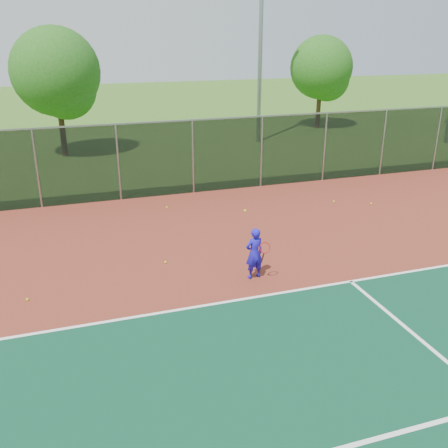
% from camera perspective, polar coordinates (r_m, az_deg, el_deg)
% --- Properties ---
extents(ground, '(120.00, 120.00, 0.00)m').
position_cam_1_polar(ground, '(10.84, 13.46, -15.13)').
color(ground, '#34611B').
rests_on(ground, ground).
extents(court_apron, '(30.00, 20.00, 0.02)m').
position_cam_1_polar(court_apron, '(12.27, 8.65, -10.00)').
color(court_apron, maroon).
rests_on(court_apron, ground).
extents(fence_back, '(30.00, 0.06, 3.03)m').
position_cam_1_polar(fence_back, '(20.48, -3.58, 7.75)').
color(fence_back, black).
rests_on(fence_back, court_apron).
extents(tennis_player, '(0.59, 0.62, 1.97)m').
position_cam_1_polar(tennis_player, '(13.43, 3.49, -3.36)').
color(tennis_player, '#1D14BD').
rests_on(tennis_player, court_apron).
extents(practice_ball_1, '(0.07, 0.07, 0.07)m').
position_cam_1_polar(practice_ball_1, '(20.20, 16.47, 2.26)').
color(practice_ball_1, yellow).
rests_on(practice_ball_1, court_apron).
extents(practice_ball_2, '(0.07, 0.07, 0.07)m').
position_cam_1_polar(practice_ball_2, '(13.52, -21.56, -8.02)').
color(practice_ball_2, yellow).
rests_on(practice_ball_2, court_apron).
extents(practice_ball_3, '(0.07, 0.07, 0.07)m').
position_cam_1_polar(practice_ball_3, '(14.60, -6.70, -4.35)').
color(practice_ball_3, yellow).
rests_on(practice_ball_3, court_apron).
extents(practice_ball_4, '(0.07, 0.07, 0.07)m').
position_cam_1_polar(practice_ball_4, '(19.07, -6.55, 1.90)').
color(practice_ball_4, yellow).
rests_on(practice_ball_4, court_apron).
extents(practice_ball_5, '(0.07, 0.07, 0.07)m').
position_cam_1_polar(practice_ball_5, '(20.09, 12.45, 2.53)').
color(practice_ball_5, yellow).
rests_on(practice_ball_5, court_apron).
extents(floodlight_n, '(0.90, 0.40, 13.16)m').
position_cam_1_polar(floodlight_n, '(30.28, 4.28, 23.16)').
color(floodlight_n, gray).
rests_on(floodlight_n, ground).
extents(tree_back_left, '(4.51, 4.51, 6.62)m').
position_cam_1_polar(tree_back_left, '(27.87, -18.43, 15.74)').
color(tree_back_left, '#351F13').
rests_on(tree_back_left, ground).
extents(tree_back_mid, '(4.16, 4.16, 6.11)m').
position_cam_1_polar(tree_back_mid, '(35.54, 11.23, 16.83)').
color(tree_back_mid, '#351F13').
rests_on(tree_back_mid, ground).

